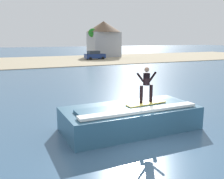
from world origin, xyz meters
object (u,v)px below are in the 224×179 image
at_px(wave_crest, 130,118).
at_px(surfboard, 146,103).
at_px(house_gabled_white, 104,37).
at_px(tree_tall_bare, 93,34).
at_px(surfer, 146,83).
at_px(car_far_shore, 95,55).

bearing_deg(wave_crest, surfboard, -18.00).
height_order(wave_crest, house_gabled_white, house_gabled_white).
relative_size(wave_crest, house_gabled_white, 0.77).
xyz_separation_m(wave_crest, tree_tall_bare, (14.97, 45.34, 4.78)).
height_order(wave_crest, surfboard, surfboard).
relative_size(surfboard, surfer, 1.23).
relative_size(car_far_shore, house_gabled_white, 0.50).
height_order(surfboard, surfer, surfer).
relative_size(wave_crest, tree_tall_bare, 0.97).
relative_size(wave_crest, surfer, 3.75).
xyz_separation_m(wave_crest, surfboard, (0.72, -0.23, 0.69)).
bearing_deg(wave_crest, house_gabled_white, 68.68).
bearing_deg(tree_tall_bare, car_far_shore, -107.56).
relative_size(surfer, house_gabled_white, 0.21).
bearing_deg(tree_tall_bare, surfboard, -107.36).
relative_size(wave_crest, surfboard, 3.06).
distance_m(surfboard, car_far_shore, 41.46).
height_order(surfboard, house_gabled_white, house_gabled_white).
distance_m(car_far_shore, tree_tall_bare, 7.69).
relative_size(surfboard, house_gabled_white, 0.25).
height_order(surfboard, car_far_shore, car_far_shore).
xyz_separation_m(surfboard, tree_tall_bare, (14.25, 45.57, 4.09)).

